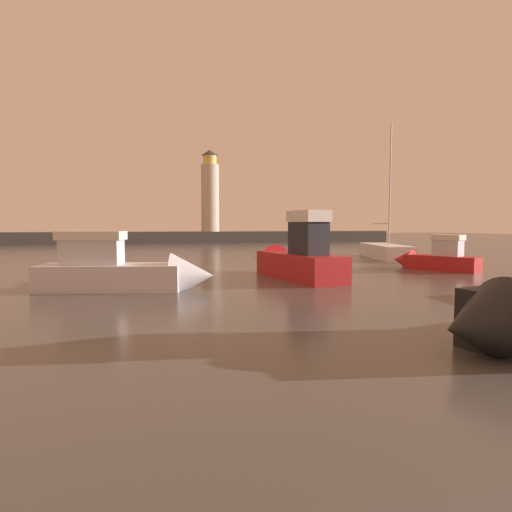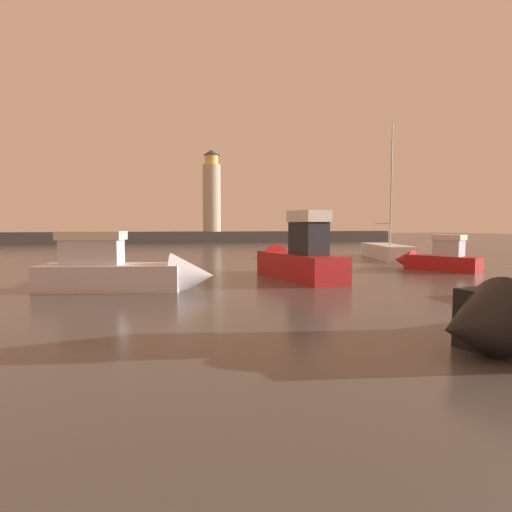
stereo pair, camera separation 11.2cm
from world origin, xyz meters
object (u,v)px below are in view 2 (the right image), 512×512
Objects in this scene: sailboat_moored at (387,251)px; motorboat_6 at (434,259)px; motorboat_2 at (131,271)px; lighthouse at (212,193)px; motorboat_3 at (293,258)px.

motorboat_6 is at bearing -103.21° from sailboat_moored.
motorboat_2 is at bearing -147.18° from sailboat_moored.
motorboat_6 is (8.09, -46.58, -7.51)m from lighthouse.
sailboat_moored reaches higher than motorboat_3.
lighthouse is 39.22m from sailboat_moored.
motorboat_3 reaches higher than motorboat_6.
lighthouse reaches higher than motorboat_6.
motorboat_3 is 0.73× the size of sailboat_moored.
motorboat_6 is at bearing -80.15° from lighthouse.
motorboat_6 is (10.42, 1.63, -0.34)m from motorboat_3.
motorboat_3 is (-2.32, -48.21, -7.17)m from lighthouse.
motorboat_2 is at bearing -163.07° from motorboat_3.
lighthouse is 1.16× the size of sailboat_moored.
sailboat_moored is at bearing 32.82° from motorboat_2.
motorboat_2 is 1.43× the size of motorboat_6.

